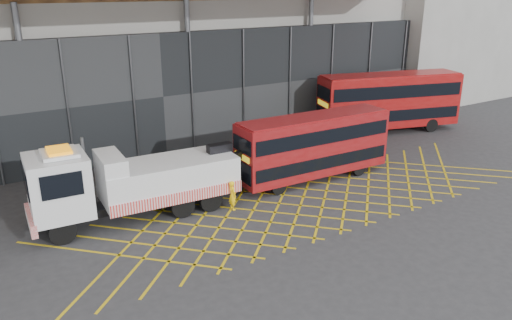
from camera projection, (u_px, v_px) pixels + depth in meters
ground_plane at (219, 228)px, 23.60m from camera, size 120.00×120.00×0.00m
road_markings at (313, 202)px, 26.39m from camera, size 27.96×7.16×0.01m
construction_building at (121, 12)px, 36.30m from camera, size 55.00×23.97×18.00m
recovery_truck at (130, 182)px, 24.06m from camera, size 11.80×3.36×4.10m
bus_towed at (314, 144)px, 28.85m from camera, size 9.53×2.49×3.84m
bus_second at (389, 100)px, 38.32m from camera, size 11.29×5.40×4.49m
worker at (232, 195)px, 25.31m from camera, size 0.40×0.58×1.54m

